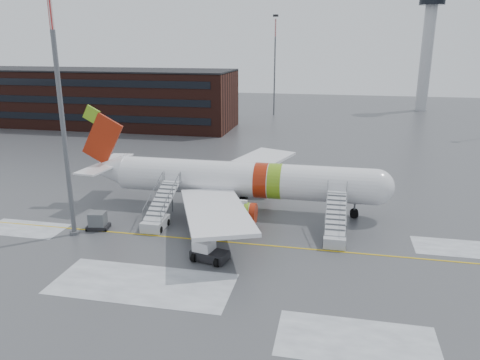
% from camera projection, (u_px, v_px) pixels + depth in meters
% --- Properties ---
extents(ground, '(260.00, 260.00, 0.00)m').
position_uv_depth(ground, '(244.00, 239.00, 44.34)').
color(ground, '#494C4F').
rests_on(ground, ground).
extents(airliner, '(35.03, 32.97, 11.18)m').
position_uv_depth(airliner, '(235.00, 180.00, 51.42)').
color(airliner, white).
rests_on(airliner, ground).
extents(airstair_fwd, '(2.05, 7.70, 3.48)m').
position_uv_depth(airstair_fwd, '(335.00, 230.00, 43.79)').
color(airstair_fwd, '#B3B6BA').
rests_on(airstair_fwd, ground).
extents(airstair_aft, '(2.05, 7.70, 3.48)m').
position_uv_depth(airstair_aft, '(158.00, 216.00, 47.26)').
color(airstair_aft, '#BABDC2').
rests_on(airstair_aft, ground).
extents(pushback_tug, '(3.39, 2.85, 1.77)m').
position_uv_depth(pushback_tug, '(208.00, 252.00, 39.88)').
color(pushback_tug, black).
rests_on(pushback_tug, ground).
extents(uld_container, '(2.36, 1.88, 1.74)m').
position_uv_depth(uld_container, '(98.00, 221.00, 46.54)').
color(uld_container, black).
rests_on(uld_container, ground).
extents(light_mast_near, '(1.20, 1.20, 23.97)m').
position_uv_depth(light_mast_near, '(61.00, 106.00, 41.92)').
color(light_mast_near, '#595B60').
rests_on(light_mast_near, ground).
extents(terminal_building, '(62.00, 16.11, 12.30)m').
position_uv_depth(terminal_building, '(94.00, 97.00, 103.04)').
color(terminal_building, '#3F1E16').
rests_on(terminal_building, ground).
extents(control_tower, '(6.40, 6.40, 30.00)m').
position_uv_depth(control_tower, '(428.00, 39.00, 122.23)').
color(control_tower, '#B2B5BA').
rests_on(control_tower, ground).
extents(light_mast_far_n, '(1.20, 1.20, 24.25)m').
position_uv_depth(light_mast_far_n, '(275.00, 59.00, 115.17)').
color(light_mast_far_n, '#595B60').
rests_on(light_mast_far_n, ground).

